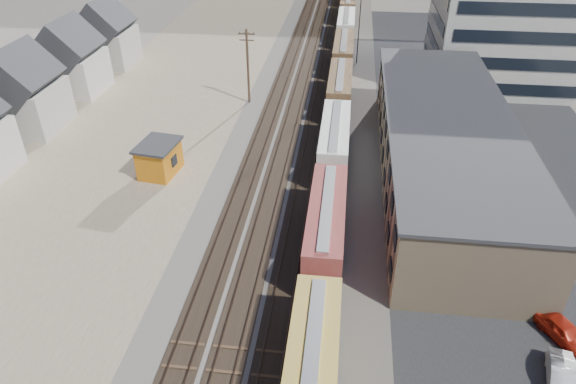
# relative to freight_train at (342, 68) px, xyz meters

# --- Properties ---
(ground) EXTENTS (300.00, 300.00, 0.00)m
(ground) POSITION_rel_freight_train_xyz_m (-3.80, -49.53, -2.79)
(ground) COLOR #6B6356
(ground) RESTS_ON ground
(ballast_bed) EXTENTS (18.00, 200.00, 0.06)m
(ballast_bed) POSITION_rel_freight_train_xyz_m (-3.80, 0.47, -2.76)
(ballast_bed) COLOR #4C4742
(ballast_bed) RESTS_ON ground
(dirt_yard) EXTENTS (24.00, 180.00, 0.03)m
(dirt_yard) POSITION_rel_freight_train_xyz_m (-23.80, -9.53, -2.78)
(dirt_yard) COLOR #776452
(dirt_yard) RESTS_ON ground
(asphalt_lot) EXTENTS (26.00, 120.00, 0.04)m
(asphalt_lot) POSITION_rel_freight_train_xyz_m (18.20, -14.53, -2.77)
(asphalt_lot) COLOR #232326
(asphalt_lot) RESTS_ON ground
(rail_tracks) EXTENTS (11.40, 200.00, 0.24)m
(rail_tracks) POSITION_rel_freight_train_xyz_m (-4.35, 0.47, -2.68)
(rail_tracks) COLOR black
(rail_tracks) RESTS_ON ground
(freight_train) EXTENTS (3.00, 119.74, 4.46)m
(freight_train) POSITION_rel_freight_train_xyz_m (0.00, 0.00, 0.00)
(freight_train) COLOR black
(freight_train) RESTS_ON ground
(warehouse) EXTENTS (12.40, 40.40, 7.25)m
(warehouse) POSITION_rel_freight_train_xyz_m (11.18, -24.53, 0.86)
(warehouse) COLOR tan
(warehouse) RESTS_ON ground
(office_tower) EXTENTS (22.60, 18.60, 18.45)m
(office_tower) POSITION_rel_freight_train_xyz_m (24.15, 5.42, 6.47)
(office_tower) COLOR #9E998E
(office_tower) RESTS_ON ground
(utility_pole_north) EXTENTS (2.20, 0.32, 10.00)m
(utility_pole_north) POSITION_rel_freight_train_xyz_m (-12.30, -7.53, 2.50)
(utility_pole_north) COLOR #382619
(utility_pole_north) RESTS_ON ground
(radio_mast) EXTENTS (1.20, 0.16, 18.00)m
(radio_mast) POSITION_rel_freight_train_xyz_m (2.20, 10.47, 6.33)
(radio_mast) COLOR black
(radio_mast) RESTS_ON ground
(maintenance_shed) EXTENTS (4.38, 5.32, 3.55)m
(maintenance_shed) POSITION_rel_freight_train_xyz_m (-18.14, -27.40, -0.98)
(maintenance_shed) COLOR #C36D12
(maintenance_shed) RESTS_ON ground
(parked_car_red) EXTENTS (3.63, 4.62, 1.47)m
(parked_car_red) POSITION_rel_freight_train_xyz_m (16.99, -45.87, -2.06)
(parked_car_red) COLOR #B12210
(parked_car_red) RESTS_ON ground
(parked_car_white) EXTENTS (2.46, 4.52, 1.41)m
(parked_car_white) POSITION_rel_freight_train_xyz_m (15.61, -49.79, -2.09)
(parked_car_white) COLOR silver
(parked_car_white) RESTS_ON ground
(parked_car_blue) EXTENTS (4.45, 6.45, 1.64)m
(parked_car_blue) POSITION_rel_freight_train_xyz_m (22.71, 0.46, -1.98)
(parked_car_blue) COLOR navy
(parked_car_blue) RESTS_ON ground
(parked_car_far) EXTENTS (2.48, 4.27, 1.36)m
(parked_car_far) POSITION_rel_freight_train_xyz_m (27.22, 8.73, -2.11)
(parked_car_far) COLOR white
(parked_car_far) RESTS_ON ground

